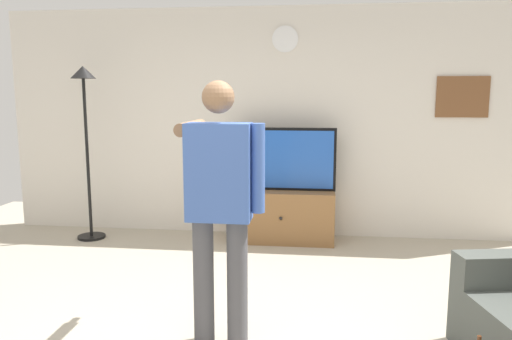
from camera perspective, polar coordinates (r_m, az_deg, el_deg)
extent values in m
cube|color=silver|center=(5.90, 1.47, 5.49)|extent=(6.40, 0.10, 2.70)
cube|color=olive|center=(5.70, 3.05, -5.35)|extent=(1.19, 0.43, 0.60)
sphere|color=black|center=(5.47, 2.89, -5.64)|extent=(0.04, 0.04, 0.04)
cube|color=black|center=(5.62, 3.14, 1.29)|extent=(1.21, 0.06, 0.72)
cube|color=blue|center=(5.59, 3.12, 1.24)|extent=(1.15, 0.01, 0.66)
cylinder|color=white|center=(5.85, 3.41, 14.98)|extent=(0.30, 0.03, 0.30)
cube|color=brown|center=(6.04, 22.89, 7.85)|extent=(0.57, 0.04, 0.46)
cylinder|color=black|center=(6.20, -18.58, -7.36)|extent=(0.32, 0.32, 0.03)
cylinder|color=black|center=(6.01, -19.02, 1.23)|extent=(0.04, 0.04, 1.84)
cone|color=black|center=(5.97, -19.50, 10.68)|extent=(0.28, 0.28, 0.14)
cylinder|color=#4C4C51|center=(3.42, -6.12, -12.78)|extent=(0.14, 0.14, 0.87)
cylinder|color=#4C4C51|center=(3.38, -2.19, -13.01)|extent=(0.14, 0.14, 0.87)
cube|color=#3F60AD|center=(3.20, -4.32, -0.22)|extent=(0.42, 0.22, 0.64)
sphere|color=#8C6647|center=(3.16, -4.42, 8.47)|extent=(0.21, 0.21, 0.21)
cylinder|color=#8C6647|center=(3.50, -7.57, 4.93)|extent=(0.09, 0.58, 0.09)
cube|color=white|center=(3.81, -6.37, 5.27)|extent=(0.04, 0.12, 0.04)
cylinder|color=#3F60AD|center=(3.15, 0.24, 0.19)|extent=(0.09, 0.09, 0.58)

